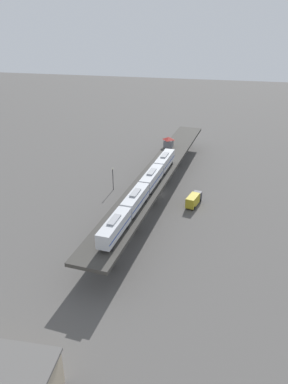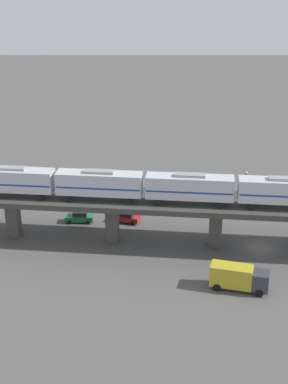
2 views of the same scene
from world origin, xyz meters
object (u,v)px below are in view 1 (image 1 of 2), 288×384
subway_train (144,188)px  signal_hut (169,142)px  street_car_red (109,221)px  street_lamp (113,177)px  street_car_green (100,237)px  delivery_truck (194,199)px

subway_train → signal_hut: 38.11m
signal_hut → street_car_red: bearing=78.2°
signal_hut → street_lamp: size_ratio=0.51×
signal_hut → street_car_green: 49.74m
signal_hut → delivery_truck: 29.42m
street_car_red → delivery_truck: 24.47m
subway_train → signal_hut: bearing=-90.4°
subway_train → street_car_green: 15.72m
signal_hut → street_car_green: size_ratio=0.80×
delivery_truck → street_lamp: size_ratio=1.09×
street_car_green → signal_hut: bearing=-99.9°
delivery_truck → street_lamp: (24.16, -4.84, 2.35)m
street_lamp → subway_train: bearing=127.6°
street_car_red → signal_hut: bearing=-101.8°
street_car_green → street_lamp: street_lamp is taller
street_car_green → street_lamp: (4.62, -26.89, 3.17)m
subway_train → signal_hut: subway_train is taller
street_car_red → street_lamp: street_lamp is taller
signal_hut → delivery_truck: (-11.06, 26.34, -7.06)m
street_car_red → street_lamp: 20.23m
street_car_red → street_lamp: size_ratio=0.68×
street_car_red → street_car_green: size_ratio=1.07×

